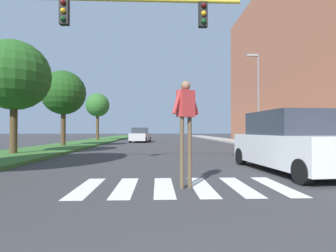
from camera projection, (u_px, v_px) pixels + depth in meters
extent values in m
plane|color=#38383A|center=(163.00, 142.00, 30.00)|extent=(140.00, 140.00, 0.00)
cube|color=silver|center=(87.00, 188.00, 5.94)|extent=(0.45, 2.20, 0.01)
cube|color=silver|center=(125.00, 187.00, 5.98)|extent=(0.45, 2.20, 0.01)
cube|color=silver|center=(164.00, 187.00, 6.02)|extent=(0.45, 2.20, 0.01)
cube|color=silver|center=(202.00, 187.00, 6.05)|extent=(0.45, 2.20, 0.01)
cube|color=silver|center=(239.00, 186.00, 6.09)|extent=(0.45, 2.20, 0.01)
cube|color=silver|center=(276.00, 186.00, 6.13)|extent=(0.45, 2.20, 0.01)
cube|color=#386B2D|center=(91.00, 142.00, 27.68)|extent=(4.21, 64.00, 0.15)
cylinder|color=#4C3823|center=(14.00, 125.00, 13.28)|extent=(0.36, 0.36, 2.97)
sphere|color=#23561E|center=(14.00, 75.00, 13.32)|extent=(3.64, 3.64, 3.64)
cylinder|color=#4C3823|center=(63.00, 126.00, 20.02)|extent=(0.36, 0.36, 3.12)
sphere|color=#1E4C19|center=(63.00, 93.00, 20.06)|extent=(3.43, 3.43, 3.43)
cylinder|color=#4C3823|center=(98.00, 126.00, 32.03)|extent=(0.36, 0.36, 3.48)
sphere|color=#2D6628|center=(98.00, 105.00, 32.08)|extent=(2.92, 2.92, 2.92)
cube|color=#9E9991|center=(237.00, 142.00, 28.34)|extent=(3.00, 64.00, 0.15)
cube|color=black|center=(64.00, 12.00, 8.13)|extent=(0.28, 0.20, 0.80)
sphere|color=#4C0C0C|center=(63.00, 2.00, 8.02)|extent=(0.16, 0.16, 0.16)
sphere|color=#F2A519|center=(63.00, 11.00, 8.01)|extent=(0.16, 0.16, 0.16)
sphere|color=#0F3F19|center=(63.00, 19.00, 8.01)|extent=(0.16, 0.16, 0.16)
cube|color=black|center=(203.00, 15.00, 8.32)|extent=(0.28, 0.20, 0.80)
sphere|color=#4C0C0C|center=(204.00, 5.00, 8.20)|extent=(0.16, 0.16, 0.16)
sphere|color=#F2A519|center=(204.00, 13.00, 8.20)|extent=(0.16, 0.16, 0.16)
sphere|color=#0F3F19|center=(204.00, 21.00, 8.19)|extent=(0.16, 0.16, 0.16)
cylinder|color=slate|center=(258.00, 99.00, 21.09)|extent=(0.14, 0.14, 7.50)
cube|color=gray|center=(252.00, 55.00, 21.13)|extent=(0.90, 0.24, 0.16)
cylinder|color=brown|center=(190.00, 152.00, 5.98)|extent=(0.14, 0.14, 1.65)
cylinder|color=brown|center=(182.00, 153.00, 5.86)|extent=(0.14, 0.14, 1.65)
cube|color=#B23333|center=(186.00, 104.00, 5.94)|extent=(0.45, 0.39, 0.62)
cylinder|color=#B23333|center=(194.00, 103.00, 6.06)|extent=(0.28, 0.21, 0.58)
cylinder|color=#B23333|center=(177.00, 102.00, 5.81)|extent=(0.28, 0.21, 0.58)
sphere|color=#8C664C|center=(186.00, 86.00, 5.94)|extent=(0.30, 0.30, 0.22)
cube|color=silver|center=(290.00, 150.00, 8.21)|extent=(2.28, 4.74, 0.96)
cube|color=#2D333D|center=(286.00, 123.00, 8.45)|extent=(1.88, 2.66, 0.79)
cylinder|color=black|center=(302.00, 172.00, 6.26)|extent=(0.27, 0.66, 0.64)
cylinder|color=black|center=(283.00, 156.00, 10.15)|extent=(0.27, 0.66, 0.64)
cylinder|color=black|center=(241.00, 156.00, 9.93)|extent=(0.27, 0.66, 0.64)
cube|color=#B7B7BC|center=(140.00, 137.00, 28.84)|extent=(2.21, 4.68, 0.77)
cube|color=#2D333D|center=(140.00, 130.00, 28.62)|extent=(1.76, 2.18, 0.63)
cylinder|color=black|center=(136.00, 139.00, 30.68)|extent=(0.28, 0.66, 0.64)
cylinder|color=black|center=(150.00, 139.00, 30.60)|extent=(0.28, 0.66, 0.64)
cylinder|color=black|center=(130.00, 140.00, 27.06)|extent=(0.28, 0.66, 0.64)
cylinder|color=black|center=(145.00, 140.00, 26.98)|extent=(0.28, 0.66, 0.64)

